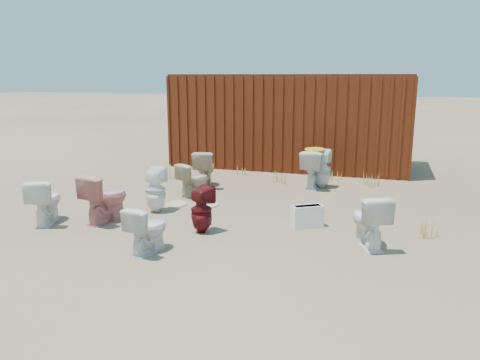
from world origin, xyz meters
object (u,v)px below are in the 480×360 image
(toilet_front_pink, at_px, (105,197))
(toilet_back_yellowlid, at_px, (314,169))
(toilet_back_a, at_px, (155,190))
(toilet_front_c, at_px, (148,229))
(toilet_front_e, at_px, (369,220))
(toilet_front_a, at_px, (45,201))
(toilet_back_beige_left, at_px, (205,168))
(toilet_front_maroon, at_px, (201,210))
(loose_tank, at_px, (307,216))
(toilet_back_beige_right, at_px, (193,180))
(shipping_container, at_px, (291,120))
(toilet_back_e, at_px, (322,169))

(toilet_front_pink, height_order, toilet_back_yellowlid, same)
(toilet_front_pink, distance_m, toilet_back_a, 0.92)
(toilet_front_c, relative_size, toilet_back_yellowlid, 0.80)
(toilet_front_c, distance_m, toilet_front_e, 3.08)
(toilet_front_pink, bearing_deg, toilet_front_a, 35.36)
(toilet_front_e, xyz_separation_m, toilet_back_beige_left, (-3.55, 2.74, 0.01))
(toilet_front_maroon, xyz_separation_m, toilet_back_beige_left, (-1.08, 2.88, 0.04))
(toilet_front_c, distance_m, toilet_back_beige_left, 3.92)
(toilet_front_e, bearing_deg, loose_tank, -55.19)
(toilet_back_beige_right, relative_size, toilet_back_yellowlid, 0.82)
(shipping_container, height_order, toilet_front_a, shipping_container)
(shipping_container, relative_size, toilet_back_beige_right, 8.94)
(toilet_back_yellowlid, distance_m, loose_tank, 2.74)
(toilet_back_beige_left, xyz_separation_m, toilet_back_beige_right, (0.09, -0.84, -0.06))
(toilet_front_maroon, xyz_separation_m, toilet_back_beige_right, (-0.99, 2.04, -0.02))
(toilet_front_e, height_order, toilet_back_beige_right, toilet_front_e)
(toilet_front_pink, bearing_deg, toilet_back_beige_right, -95.72)
(toilet_front_c, height_order, toilet_back_yellowlid, toilet_back_yellowlid)
(shipping_container, relative_size, toilet_back_a, 7.46)
(shipping_container, xyz_separation_m, toilet_back_beige_left, (-1.28, -3.08, -0.80))
(shipping_container, xyz_separation_m, toilet_back_yellowlid, (1.01, -2.49, -0.79))
(toilet_front_pink, relative_size, toilet_back_beige_left, 1.04)
(toilet_back_beige_right, bearing_deg, toilet_front_a, 83.18)
(toilet_front_c, height_order, toilet_back_a, toilet_back_a)
(toilet_front_pink, relative_size, toilet_front_e, 1.07)
(toilet_back_beige_right, relative_size, toilet_back_e, 0.81)
(toilet_front_pink, distance_m, toilet_back_beige_right, 2.12)
(toilet_back_a, bearing_deg, toilet_back_beige_right, -104.74)
(toilet_front_c, xyz_separation_m, toilet_back_e, (1.76, 4.49, 0.08))
(loose_tank, bearing_deg, shipping_container, 72.07)
(toilet_back_e, relative_size, loose_tank, 1.66)
(toilet_back_a, bearing_deg, toilet_back_e, -138.77)
(toilet_front_a, bearing_deg, toilet_back_beige_left, -134.41)
(toilet_front_c, height_order, toilet_back_beige_left, toilet_back_beige_left)
(toilet_front_a, height_order, loose_tank, toilet_front_a)
(toilet_front_e, relative_size, toilet_back_e, 0.93)
(toilet_front_pink, relative_size, toilet_back_a, 1.02)
(toilet_front_pink, xyz_separation_m, toilet_back_beige_right, (0.72, 2.00, -0.08))
(shipping_container, xyz_separation_m, toilet_front_a, (-2.81, -6.27, -0.83))
(toilet_front_pink, relative_size, toilet_front_c, 1.25)
(toilet_front_a, height_order, toilet_front_e, toilet_front_e)
(toilet_back_beige_left, relative_size, toilet_back_beige_right, 1.18)
(toilet_front_e, xyz_separation_m, toilet_back_yellowlid, (-1.27, 3.32, 0.03))
(toilet_back_a, xyz_separation_m, loose_tank, (2.70, -0.05, -0.23))
(toilet_back_a, bearing_deg, shipping_container, -110.50)
(toilet_front_maroon, bearing_deg, loose_tank, -129.51)
(toilet_front_c, xyz_separation_m, toilet_back_yellowlid, (1.60, 4.45, 0.08))
(toilet_front_pink, bearing_deg, toilet_front_maroon, -167.34)
(toilet_front_pink, distance_m, toilet_back_e, 4.64)
(shipping_container, distance_m, toilet_front_pink, 6.27)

